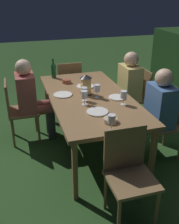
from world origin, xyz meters
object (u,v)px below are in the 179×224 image
Objects in this scene: plate_c at (85,86)px; bowl_olives at (110,120)px; wine_glass_d at (84,92)px; plate_d at (117,97)px; person_in_rust at (31,97)px; chair_head_far at (129,171)px; wine_glass_e at (84,95)px; wine_glass_a at (112,120)px; green_bottle_on_table at (54,71)px; plate_b at (97,112)px; chair_side_right_a at (137,95)px; bowl_bread at (67,81)px; dining_table at (90,100)px; wine_glass_b at (124,95)px; lantern_centerpiece at (86,83)px; person_in_blue at (155,111)px; chair_side_left_a at (18,108)px; wine_glass_c at (97,89)px; chair_head_near at (69,84)px; person_in_mustard at (125,87)px; chair_side_right_b at (168,120)px; plate_a at (63,95)px.

plate_c is 1.68× the size of bowl_olives.
wine_glass_d is 0.43m from plate_d.
person_in_rust is 1.82m from chair_head_far.
wine_glass_a is at bearing 6.56° from wine_glass_e.
green_bottle_on_table is 2.04× the size of bowl_olives.
bowl_olives reaches higher than plate_b.
chair_side_right_a is 7.18× the size of bowl_bread.
wine_glass_b reaches higher than dining_table.
green_bottle_on_table reaches higher than plate_c.
bowl_bread is (-0.13, 0.52, 0.13)m from person_in_rust.
wine_glass_b is at bearing 50.67° from person_in_rust.
dining_table is 0.50m from wine_glass_b.
wine_glass_b reaches higher than chair_head_far.
person_in_blue is at bearing 54.02° from lantern_centerpiece.
chair_side_left_a reaches higher than bowl_bread.
lantern_centerpiece reaches higher than chair_head_far.
wine_glass_a is 0.70× the size of plate_b.
wine_glass_c is at bearing 162.60° from plate_b.
chair_side_left_a is 1.00× the size of chair_head_far.
chair_side_right_a reaches higher than plate_c.
wine_glass_b is (0.81, -0.58, 0.37)m from chair_side_right_a.
person_in_blue reaches higher than chair_side_right_a.
bowl_olives is (-0.17, 0.05, -0.09)m from wine_glass_a.
plate_c is (0.10, 0.73, 0.11)m from person_in_rust.
chair_head_far is at bearing -3.66° from wine_glass_c.
chair_head_near is 1.06m from person_in_mustard.
person_in_rust is 1.30m from wine_glass_b.
person_in_mustard is at bearing 147.77° from plate_d.
wine_glass_c reaches higher than dining_table.
chair_head_near reaches higher than dining_table.
chair_head_near is at bearing -152.26° from chair_side_right_b.
chair_side_left_a and chair_side_right_b have the same top height.
wine_glass_d and wine_glass_e have the same top height.
plate_a and plate_b have the same top height.
chair_head_far is 1.60m from plate_c.
person_in_rust is at bearing -119.48° from chair_side_right_b.
person_in_rust reaches higher than plate_c.
person_in_blue reaches higher than dining_table.
person_in_blue reaches higher than wine_glass_e.
person_in_blue is 1.16m from plate_a.
wine_glass_d is 0.72× the size of plate_a.
plate_d is at bearing 163.98° from chair_head_far.
bowl_olives is (1.19, 0.69, 0.12)m from person_in_rust.
bowl_bread is (-1.06, -0.12, 0.02)m from plate_b.
person_in_rust is at bearing -124.24° from wine_glass_c.
plate_d is at bearing 100.13° from wine_glass_e.
green_bottle_on_table is at bearing -146.41° from plate_c.
wine_glass_a is 0.79× the size of plate_d.
chair_head_near is 5.15× the size of wine_glass_d.
lantern_centerpiece is 0.22m from wine_glass_d.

